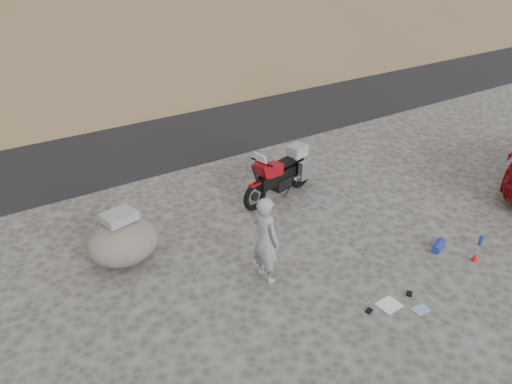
{
  "coord_description": "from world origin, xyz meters",
  "views": [
    {
      "loc": [
        -5.5,
        -6.11,
        6.07
      ],
      "look_at": [
        -0.41,
        1.72,
        1.0
      ],
      "focal_mm": 35.0,
      "sensor_mm": 36.0,
      "label": 1
    }
  ],
  "objects": [
    {
      "name": "gear_blue_mat",
      "position": [
        2.44,
        -0.94,
        0.09
      ],
      "size": [
        0.48,
        0.33,
        0.18
      ],
      "primitive_type": "cylinder",
      "rotation": [
        0.0,
        1.57,
        0.38
      ],
      "color": "navy",
      "rests_on": "ground"
    },
    {
      "name": "gear_blue_cloth",
      "position": [
        0.66,
        -2.01,
        0.01
      ],
      "size": [
        0.31,
        0.23,
        0.01
      ],
      "primitive_type": "cube",
      "rotation": [
        0.0,
        0.0,
        -0.04
      ],
      "color": "#7B9CBE",
      "rests_on": "ground"
    },
    {
      "name": "gear_bottle",
      "position": [
        3.31,
        -1.33,
        0.11
      ],
      "size": [
        0.09,
        0.09,
        0.22
      ],
      "primitive_type": "cylinder",
      "rotation": [
        0.0,
        0.0,
        0.07
      ],
      "color": "navy",
      "rests_on": "ground"
    },
    {
      "name": "motorcycle",
      "position": [
        1.03,
        2.76,
        0.61
      ],
      "size": [
        2.38,
        1.01,
        1.44
      ],
      "rotation": [
        0.0,
        0.0,
        0.23
      ],
      "color": "black",
      "rests_on": "ground"
    },
    {
      "name": "road",
      "position": [
        0.0,
        9.0,
        0.0
      ],
      "size": [
        120.0,
        7.0,
        0.05
      ],
      "primitive_type": "cube",
      "color": "black",
      "rests_on": "ground"
    },
    {
      "name": "gear_glove_b",
      "position": [
        0.81,
        -1.62,
        0.02
      ],
      "size": [
        0.16,
        0.16,
        0.04
      ],
      "primitive_type": "cube",
      "rotation": [
        0.0,
        0.0,
        0.65
      ],
      "color": "black",
      "rests_on": "ground"
    },
    {
      "name": "gear_white_cloth",
      "position": [
        0.28,
        -1.62,
        0.01
      ],
      "size": [
        0.4,
        0.36,
        0.01
      ],
      "primitive_type": "cube",
      "rotation": [
        0.0,
        0.0,
        0.03
      ],
      "color": "white",
      "rests_on": "ground"
    },
    {
      "name": "boulder",
      "position": [
        -3.22,
        2.27,
        0.49
      ],
      "size": [
        1.47,
        1.25,
        1.13
      ],
      "rotation": [
        0.0,
        0.0,
        0.01
      ],
      "color": "#615A53",
      "rests_on": "ground"
    },
    {
      "name": "gear_funnel",
      "position": [
        2.73,
        -1.61,
        0.09
      ],
      "size": [
        0.15,
        0.15,
        0.18
      ],
      "primitive_type": "cone",
      "rotation": [
        0.0,
        0.0,
        -0.08
      ],
      "color": "#BB0C10",
      "rests_on": "ground"
    },
    {
      "name": "ground",
      "position": [
        0.0,
        0.0,
        0.0
      ],
      "size": [
        140.0,
        140.0,
        0.0
      ],
      "primitive_type": "plane",
      "color": "#454340",
      "rests_on": "ground"
    },
    {
      "name": "man",
      "position": [
        -1.15,
        0.25,
        0.0
      ],
      "size": [
        0.49,
        0.69,
        1.77
      ],
      "primitive_type": "imported",
      "rotation": [
        0.0,
        0.0,
        1.68
      ],
      "color": "gray",
      "rests_on": "ground"
    },
    {
      "name": "gear_glove_a",
      "position": [
        -0.15,
        -1.55,
        0.02
      ],
      "size": [
        0.15,
        0.13,
        0.04
      ],
      "primitive_type": "cube",
      "rotation": [
        0.0,
        0.0,
        0.32
      ],
      "color": "black",
      "rests_on": "ground"
    }
  ]
}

